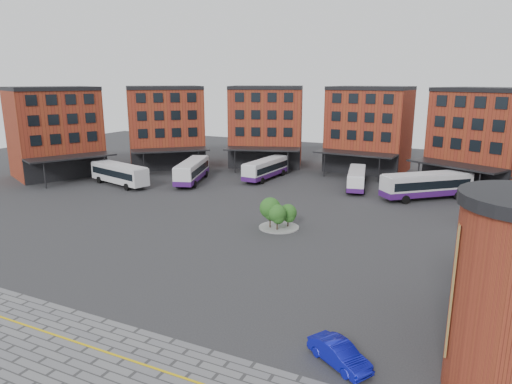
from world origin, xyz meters
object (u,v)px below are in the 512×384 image
at_px(tree_island, 277,213).
at_px(bus_f, 510,213).
at_px(bus_e, 426,185).
at_px(bus_c, 266,168).
at_px(bus_d, 357,178).
at_px(blue_car, 339,354).
at_px(bus_b, 192,171).
at_px(bus_a, 119,173).

relative_size(tree_island, bus_f, 0.49).
bearing_deg(bus_e, bus_c, -137.10).
bearing_deg(bus_d, blue_car, -89.19).
height_order(bus_e, blue_car, bus_e).
bearing_deg(bus_b, blue_car, -65.98).
relative_size(bus_d, blue_car, 2.57).
relative_size(bus_e, blue_car, 2.79).
bearing_deg(bus_f, bus_c, -146.96).
distance_m(bus_a, bus_f, 52.59).
xyz_separation_m(bus_a, bus_d, (33.03, 13.53, -0.38)).
height_order(bus_c, bus_d, bus_c).
bearing_deg(bus_c, bus_b, -138.29).
bearing_deg(blue_car, tree_island, 62.97).
bearing_deg(bus_a, bus_e, -60.11).
relative_size(tree_island, blue_car, 1.08).
relative_size(bus_a, bus_f, 1.31).
bearing_deg(bus_c, tree_island, -58.66).
bearing_deg(tree_island, bus_c, 117.34).
distance_m(bus_d, bus_e, 10.10).
height_order(tree_island, blue_car, tree_island).
bearing_deg(bus_b, bus_c, 18.56).
relative_size(tree_island, bus_a, 0.37).
relative_size(bus_a, blue_car, 2.90).
relative_size(bus_a, bus_c, 1.03).
bearing_deg(blue_car, bus_e, 30.94).
bearing_deg(tree_island, bus_b, 143.90).
xyz_separation_m(bus_e, bus_f, (9.55, -8.40, -0.43)).
distance_m(tree_island, bus_c, 25.58).
distance_m(bus_a, bus_c, 22.90).
height_order(bus_b, bus_e, bus_e).
distance_m(bus_b, bus_c, 11.91).
height_order(tree_island, bus_f, tree_island).
distance_m(bus_e, blue_car, 41.08).
relative_size(tree_island, bus_d, 0.42).
distance_m(tree_island, bus_f, 25.56).
height_order(bus_c, blue_car, bus_c).
distance_m(bus_d, blue_car, 44.07).
height_order(bus_d, blue_car, bus_d).
xyz_separation_m(bus_f, blue_car, (-9.85, -32.66, -0.83)).
bearing_deg(bus_d, bus_e, -22.85).
bearing_deg(blue_car, bus_b, 74.54).
relative_size(bus_d, bus_e, 0.92).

